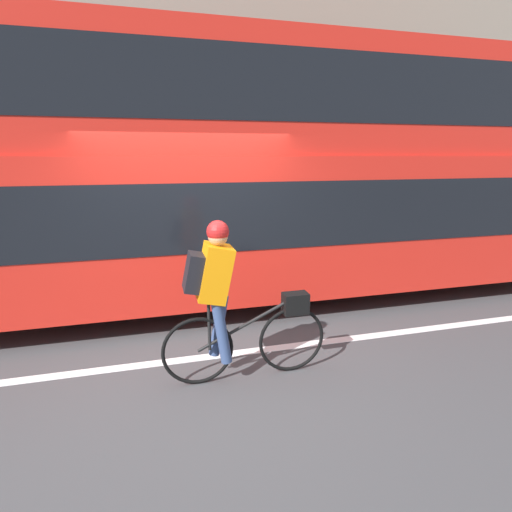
{
  "coord_description": "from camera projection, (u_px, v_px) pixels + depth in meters",
  "views": [
    {
      "loc": [
        -0.46,
        -4.08,
        2.25
      ],
      "look_at": [
        0.8,
        0.65,
        1.01
      ],
      "focal_mm": 28.0,
      "sensor_mm": 36.0,
      "label": 1
    }
  ],
  "objects": [
    {
      "name": "bus",
      "position": [
        279.0,
        166.0,
        6.23
      ],
      "size": [
        10.23,
        2.6,
        3.74
      ],
      "color": "black",
      "rests_on": "ground_plane"
    },
    {
      "name": "cyclist_on_bike",
      "position": [
        228.0,
        298.0,
        3.91
      ],
      "size": [
        1.71,
        0.32,
        1.66
      ],
      "color": "black",
      "rests_on": "ground_plane"
    },
    {
      "name": "street_sign_post",
      "position": [
        165.0,
        195.0,
        8.53
      ],
      "size": [
        0.36,
        0.09,
        2.25
      ],
      "color": "#59595B",
      "rests_on": "sidewalk_curb"
    },
    {
      "name": "sidewalk_curb",
      "position": [
        174.0,
        254.0,
        9.0
      ],
      "size": [
        60.0,
        2.25,
        0.16
      ],
      "color": "gray",
      "rests_on": "ground_plane"
    },
    {
      "name": "building_facade",
      "position": [
        162.0,
        74.0,
        9.21
      ],
      "size": [
        60.0,
        0.3,
        8.11
      ],
      "color": "gray",
      "rests_on": "ground_plane"
    },
    {
      "name": "ground_plane",
      "position": [
        202.0,
        361.0,
        4.49
      ],
      "size": [
        80.0,
        80.0,
        0.0
      ],
      "primitive_type": "plane",
      "color": "#424244"
    },
    {
      "name": "road_center_line",
      "position": [
        201.0,
        357.0,
        4.55
      ],
      "size": [
        50.0,
        0.14,
        0.01
      ],
      "primitive_type": "cube",
      "color": "silver",
      "rests_on": "ground_plane"
    }
  ]
}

